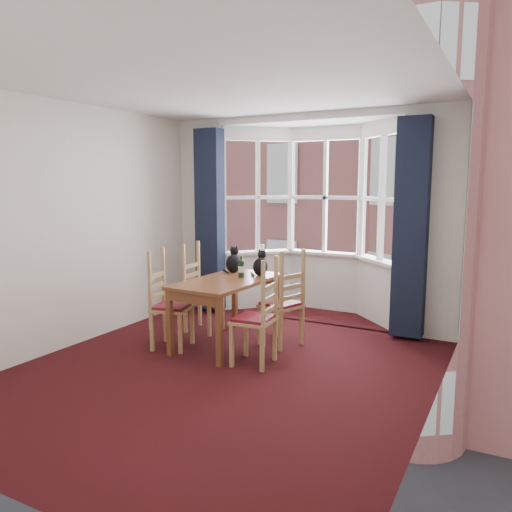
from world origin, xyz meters
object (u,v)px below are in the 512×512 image
Objects in this scene: cat_left at (234,262)px; cat_right at (261,265)px; chair_right_near at (262,321)px; dining_table at (228,288)px; wine_bottle at (241,268)px; candle_tall at (262,248)px; chair_left_far at (198,294)px; chair_right_far at (287,307)px; chair_left_near at (165,307)px.

cat_left is 1.05× the size of cat_right.
chair_right_near is 2.83× the size of cat_right.
wine_bottle reaches higher than dining_table.
chair_right_near is 1.30m from cat_left.
cat_left is (-0.19, 0.45, 0.23)m from dining_table.
cat_right is 1.45m from candle_tall.
chair_right_far is at bearing -2.52° from chair_left_far.
cat_left is (-0.86, 0.88, 0.43)m from chair_right_near.
cat_right is (0.80, 0.85, 0.43)m from chair_left_near.
candle_tall is (-0.64, 1.30, 0.02)m from cat_right.
cat_right is at bearing 8.09° from chair_left_far.
candle_tall reaches higher than chair_left_far.
cat_left reaches higher than chair_left_far.
chair_right_far is 2.70× the size of cat_left.
chair_right_far is 8.95× the size of candle_tall.
cat_right is at bearing 60.67° from wine_bottle.
wine_bottle is at bearing -9.54° from chair_left_far.
candle_tall is at bearing 116.31° from cat_right.
chair_right_far is 2.83× the size of cat_right.
dining_table is 1.79m from candle_tall.
chair_right_near is (1.26, 0.01, 0.00)m from chair_left_near.
wine_bottle reaches higher than chair_right_near.
dining_table is 1.57× the size of chair_right_far.
chair_left_far is 0.84m from wine_bottle.
chair_left_far is at bearing -98.13° from candle_tall.
chair_left_near is 1.25m from cat_right.
dining_table is 0.82m from chair_right_near.
wine_bottle is (0.71, -0.12, 0.42)m from chair_left_far.
chair_left_near is 1.00× the size of chair_right_near.
cat_right reaches higher than chair_left_far.
cat_left is 1.26× the size of wine_bottle.
wine_bottle is at bearing -119.33° from cat_right.
chair_left_near and chair_right_near have the same top height.
dining_table is 4.25× the size of cat_left.
dining_table is 1.57× the size of chair_left_near.
cat_left is 3.31× the size of candle_tall.
wine_bottle is (0.27, -0.27, -0.01)m from cat_left.
chair_left_far is at bearing -171.91° from cat_right.
dining_table is 0.52m from cat_right.
chair_right_near is at bearing -88.05° from chair_right_far.
chair_right_far is 3.41× the size of wine_bottle.
candle_tall is at bearing 108.27° from wine_bottle.
wine_bottle is at bearing -173.62° from chair_right_far.
chair_right_near is (0.67, -0.43, -0.21)m from dining_table.
candle_tall is (-1.10, 2.15, 0.45)m from chair_right_near.
cat_left reaches higher than cat_right.
chair_right_near is at bearing -62.94° from candle_tall.
chair_left_far reaches higher than dining_table.
chair_right_near is 0.95m from wine_bottle.
candle_tall is (0.16, 2.15, 0.45)m from chair_left_near.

